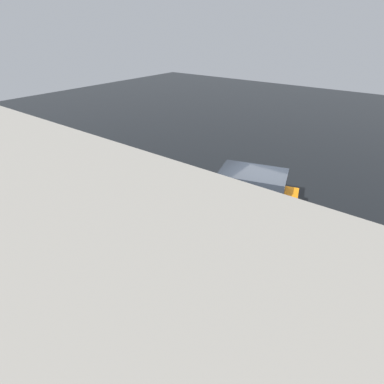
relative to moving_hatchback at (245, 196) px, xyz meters
name	(u,v)px	position (x,y,z in m)	size (l,w,h in m)	color
ground_plane	(260,221)	(-0.64, -0.27, -1.03)	(60.00, 60.00, 0.00)	black
kerb_strip	(196,287)	(-0.64, 3.93, -1.01)	(24.00, 3.20, 0.04)	slate
moving_hatchback	(245,196)	(0.00, 0.00, 0.00)	(4.22, 2.72, 2.06)	orange
fire_hydrant	(149,207)	(3.03, 2.07, -0.63)	(0.42, 0.31, 0.80)	red
pedestrian	(136,188)	(3.81, 1.95, -0.07)	(0.29, 0.56, 1.62)	#B2262D
metal_railing	(176,292)	(-0.73, 4.90, -0.31)	(8.04, 0.04, 1.05)	#B7BABF
sign_post	(87,193)	(3.99, 3.98, 0.55)	(0.07, 0.44, 2.40)	#4C4C51
puddle_patch	(235,220)	(0.19, 0.23, -1.02)	(4.17, 4.17, 0.01)	black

